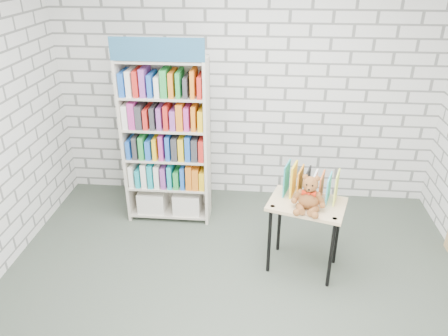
{
  "coord_description": "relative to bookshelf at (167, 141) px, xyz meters",
  "views": [
    {
      "loc": [
        0.19,
        -3.0,
        2.83
      ],
      "look_at": [
        -0.16,
        0.95,
        0.85
      ],
      "focal_mm": 35.0,
      "sensor_mm": 36.0,
      "label": 1
    }
  ],
  "objects": [
    {
      "name": "table_books",
      "position": [
        1.51,
        -0.73,
        -0.07
      ],
      "size": [
        0.52,
        0.34,
        0.29
      ],
      "color": "teal",
      "rests_on": "display_table"
    },
    {
      "name": "bookshelf",
      "position": [
        0.0,
        0.0,
        0.0
      ],
      "size": [
        0.93,
        0.36,
        2.1
      ],
      "color": "beige",
      "rests_on": "ground"
    },
    {
      "name": "teddy_bear",
      "position": [
        1.48,
        -0.94,
        -0.08
      ],
      "size": [
        0.3,
        0.29,
        0.33
      ],
      "color": "brown",
      "rests_on": "display_table"
    },
    {
      "name": "ground",
      "position": [
        0.83,
        -1.36,
        -0.96
      ],
      "size": [
        4.5,
        4.5,
        0.0
      ],
      "primitive_type": "plane",
      "color": "#414B3F",
      "rests_on": "ground"
    },
    {
      "name": "display_table",
      "position": [
        1.48,
        -0.83,
        -0.32
      ],
      "size": [
        0.79,
        0.65,
        0.74
      ],
      "color": "tan",
      "rests_on": "ground"
    },
    {
      "name": "room_shell",
      "position": [
        0.83,
        -1.36,
        0.83
      ],
      "size": [
        4.52,
        4.02,
        2.81
      ],
      "color": "silver",
      "rests_on": "ground"
    }
  ]
}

